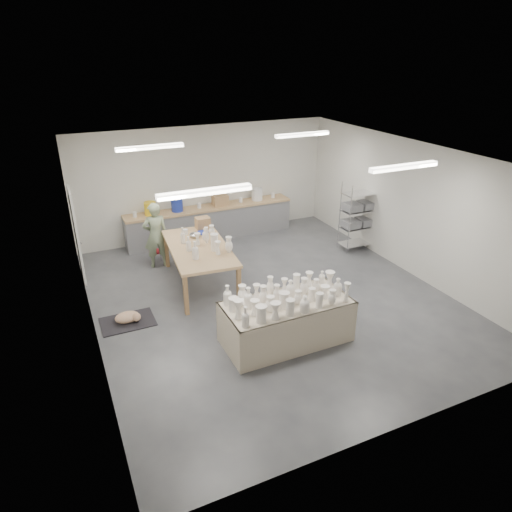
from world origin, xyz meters
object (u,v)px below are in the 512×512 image
work_table (201,245)px  red_stool (155,252)px  potter (156,235)px  drying_table (286,319)px

work_table → red_stool: (-0.70, 1.53, -0.66)m
work_table → potter: size_ratio=1.59×
drying_table → work_table: bearing=102.7°
potter → red_stool: (-0.00, 0.27, -0.55)m
work_table → potter: potter is taller
drying_table → potter: 4.24m
potter → work_table: bearing=122.0°
red_stool → work_table: bearing=-65.5°
drying_table → potter: potter is taller
work_table → red_stool: bearing=119.7°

